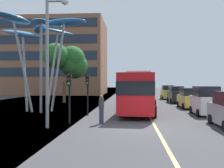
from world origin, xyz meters
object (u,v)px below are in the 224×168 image
(red_bus, at_px, (140,90))
(car_far_side, at_px, (168,93))
(traffic_light_kerb_near, at_px, (69,87))
(pedestrian, at_px, (101,109))
(leaf_sculpture, at_px, (41,32))
(car_side_street, at_px, (176,95))
(street_lamp, at_px, (52,45))
(car_parked_far, at_px, (189,99))
(car_parked_mid, at_px, (206,102))
(traffic_light_kerb_far, at_px, (88,86))

(red_bus, distance_m, car_far_side, 19.73)
(traffic_light_kerb_near, relative_size, pedestrian, 1.75)
(leaf_sculpture, bearing_deg, car_side_street, 40.07)
(street_lamp, xyz_separation_m, pedestrian, (2.65, 1.87, -3.85))
(red_bus, xyz_separation_m, car_far_side, (5.00, 19.06, -0.93))
(car_parked_far, relative_size, car_side_street, 1.00)
(car_parked_mid, xyz_separation_m, pedestrian, (-7.92, -5.04, -0.15))
(traffic_light_kerb_near, distance_m, car_parked_far, 15.16)
(traffic_light_kerb_near, bearing_deg, traffic_light_kerb_far, 84.50)
(car_parked_mid, relative_size, car_side_street, 0.87)
(pedestrian, bearing_deg, car_side_street, 66.88)
(red_bus, bearing_deg, traffic_light_kerb_far, -154.66)
(leaf_sculpture, height_order, car_far_side, leaf_sculpture)
(car_side_street, distance_m, pedestrian, 19.72)
(red_bus, relative_size, pedestrian, 5.80)
(leaf_sculpture, distance_m, street_lamp, 9.33)
(traffic_light_kerb_near, height_order, car_parked_far, traffic_light_kerb_near)
(car_side_street, xyz_separation_m, pedestrian, (-7.74, -18.14, -0.08))
(car_parked_far, bearing_deg, red_bus, -137.00)
(red_bus, distance_m, leaf_sculpture, 10.20)
(car_far_side, distance_m, street_lamp, 29.14)
(traffic_light_kerb_near, bearing_deg, leaf_sculpture, 121.18)
(leaf_sculpture, height_order, street_lamp, leaf_sculpture)
(traffic_light_kerb_far, bearing_deg, car_far_side, 66.42)
(street_lamp, bearing_deg, traffic_light_kerb_near, 65.52)
(leaf_sculpture, xyz_separation_m, car_far_side, (13.78, 18.68, -6.11))
(car_parked_mid, bearing_deg, car_far_side, 90.84)
(car_parked_mid, bearing_deg, leaf_sculpture, 174.28)
(car_parked_far, relative_size, car_far_side, 1.17)
(traffic_light_kerb_far, height_order, car_far_side, traffic_light_kerb_far)
(traffic_light_kerb_far, relative_size, car_parked_mid, 0.83)
(traffic_light_kerb_near, xyz_separation_m, car_parked_far, (9.89, 11.41, -1.38))
(car_parked_far, distance_m, street_lamp, 17.06)
(car_side_street, distance_m, car_far_side, 6.99)
(traffic_light_kerb_far, distance_m, car_side_street, 16.90)
(red_bus, height_order, car_side_street, red_bus)
(car_parked_far, relative_size, pedestrian, 2.46)
(red_bus, relative_size, leaf_sculpture, 1.25)
(car_parked_mid, bearing_deg, car_parked_far, 90.26)
(car_side_street, height_order, car_far_side, car_far_side)
(traffic_light_kerb_far, xyz_separation_m, car_parked_far, (9.45, 6.90, -1.39))
(car_far_side, bearing_deg, traffic_light_kerb_near, -110.63)
(leaf_sculpture, height_order, traffic_light_kerb_far, leaf_sculpture)
(traffic_light_kerb_near, bearing_deg, car_parked_far, 49.09)
(red_bus, height_order, traffic_light_kerb_near, red_bus)
(leaf_sculpture, bearing_deg, traffic_light_kerb_far, -27.21)
(red_bus, relative_size, street_lamp, 1.42)
(car_side_street, bearing_deg, street_lamp, -117.45)
(traffic_light_kerb_near, xyz_separation_m, street_lamp, (-0.66, -1.45, 2.43))
(leaf_sculpture, xyz_separation_m, car_side_street, (13.89, 11.68, -6.12))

